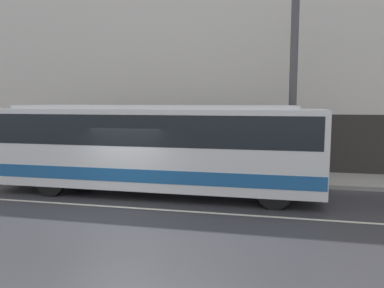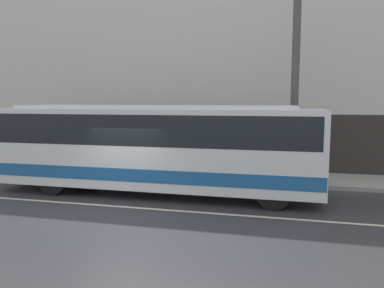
# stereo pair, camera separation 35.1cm
# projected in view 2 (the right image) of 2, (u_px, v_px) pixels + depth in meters

# --- Properties ---
(ground_plane) EXTENTS (60.00, 60.00, 0.00)m
(ground_plane) POSITION_uv_depth(u_px,v_px,m) (117.00, 206.00, 12.13)
(ground_plane) COLOR #333338
(sidewalk) EXTENTS (60.00, 2.79, 0.17)m
(sidewalk) POSITION_uv_depth(u_px,v_px,m) (168.00, 173.00, 17.33)
(sidewalk) COLOR #A09E99
(sidewalk) RESTS_ON ground_plane
(building_facade) EXTENTS (60.00, 0.35, 12.20)m
(building_facade) POSITION_uv_depth(u_px,v_px,m) (176.00, 49.00, 18.14)
(building_facade) COLOR silver
(building_facade) RESTS_ON ground_plane
(lane_stripe) EXTENTS (54.00, 0.14, 0.01)m
(lane_stripe) POSITION_uv_depth(u_px,v_px,m) (117.00, 206.00, 12.13)
(lane_stripe) COLOR beige
(lane_stripe) RESTS_ON ground_plane
(transit_bus) EXTENTS (11.87, 2.57, 3.25)m
(transit_bus) POSITION_uv_depth(u_px,v_px,m) (154.00, 144.00, 13.68)
(transit_bus) COLOR white
(transit_bus) RESTS_ON ground_plane
(utility_pole_near) EXTENTS (0.31, 0.31, 7.20)m
(utility_pole_near) POSITION_uv_depth(u_px,v_px,m) (295.00, 92.00, 14.76)
(utility_pole_near) COLOR #4C4C4F
(utility_pole_near) RESTS_ON sidewalk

